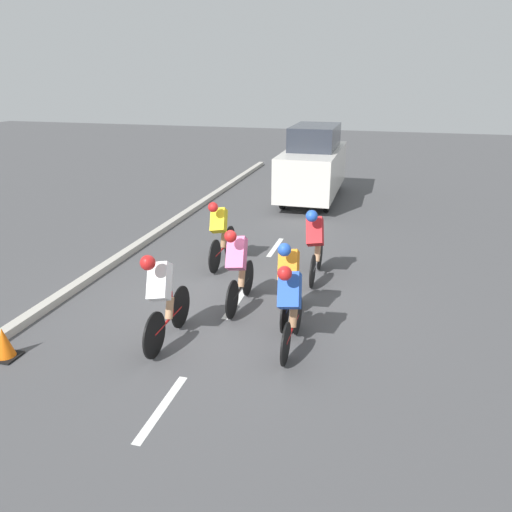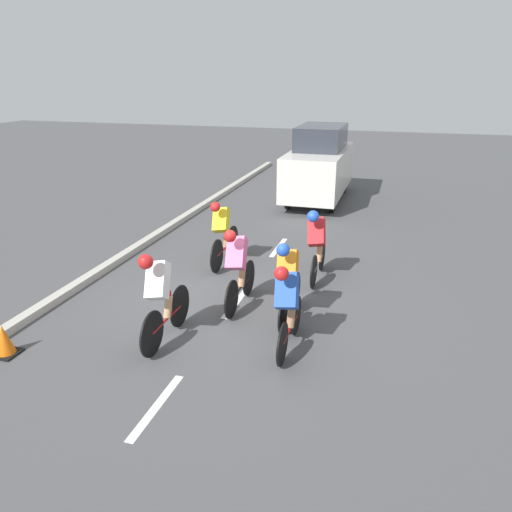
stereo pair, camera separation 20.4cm
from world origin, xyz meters
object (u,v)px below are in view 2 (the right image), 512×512
support_car (319,164)px  traffic_cone (4,340)px  cyclist_yellow (222,232)px  cyclist_white (160,295)px  cyclist_pink (238,266)px  cyclist_orange (288,279)px  cyclist_red (317,242)px  cyclist_blue (288,305)px

support_car → traffic_cone: (2.83, 10.98, -0.95)m
cyclist_yellow → cyclist_white: cyclist_white is taller
support_car → traffic_cone: size_ratio=9.24×
cyclist_white → cyclist_pink: size_ratio=1.01×
cyclist_orange → cyclist_pink: size_ratio=0.97×
cyclist_red → cyclist_white: bearing=59.5°
cyclist_yellow → traffic_cone: cyclist_yellow is taller
cyclist_blue → cyclist_red: bearing=-88.6°
cyclist_red → traffic_cone: size_ratio=3.39×
cyclist_yellow → cyclist_pink: 2.14m
cyclist_orange → cyclist_blue: 0.96m
cyclist_white → cyclist_red: bearing=-120.5°
support_car → traffic_cone: support_car is taller
cyclist_yellow → support_car: size_ratio=0.38×
traffic_cone → cyclist_orange: bearing=-149.4°
cyclist_pink → cyclist_blue: (-1.19, 1.21, -0.03)m
cyclist_orange → support_car: 8.79m
traffic_cone → cyclist_pink: bearing=-138.2°
cyclist_orange → cyclist_blue: cyclist_orange is taller
cyclist_yellow → support_car: 6.63m
cyclist_yellow → cyclist_white: size_ratio=1.03×
cyclist_yellow → traffic_cone: bearing=67.3°
cyclist_pink → traffic_cone: cyclist_pink is taller
cyclist_white → cyclist_blue: (-1.93, -0.30, -0.04)m
cyclist_blue → support_car: (1.19, -9.66, 0.42)m
cyclist_orange → traffic_cone: size_ratio=3.30×
cyclist_yellow → cyclist_pink: (-0.98, 1.90, 0.03)m
traffic_cone → cyclist_white: bearing=-153.9°
cyclist_white → support_car: 9.99m
cyclist_yellow → cyclist_blue: (-2.17, 3.12, 0.00)m
cyclist_pink → cyclist_white: bearing=63.9°
cyclist_yellow → cyclist_pink: bearing=117.3°
cyclist_red → cyclist_yellow: (2.10, -0.25, -0.05)m
cyclist_red → cyclist_yellow: bearing=-6.9°
support_car → cyclist_orange: bearing=96.4°
cyclist_pink → cyclist_blue: size_ratio=1.05×
cyclist_red → cyclist_orange: cyclist_red is taller
cyclist_orange → cyclist_white: (1.72, 1.23, 0.03)m
cyclist_white → support_car: size_ratio=0.37×
cyclist_red → cyclist_blue: size_ratio=1.04×
cyclist_blue → traffic_cone: 4.27m
cyclist_red → cyclist_white: (1.86, 3.16, -0.00)m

